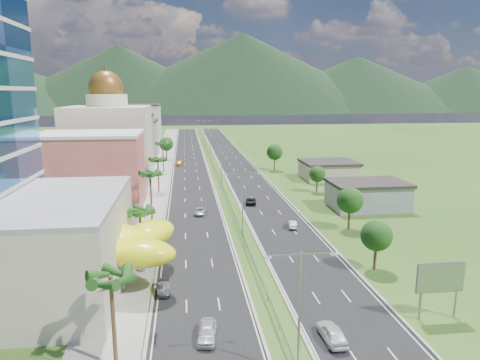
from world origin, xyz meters
name	(u,v)px	position (x,y,z in m)	size (l,w,h in m)	color
ground	(252,261)	(0.00, 0.00, 0.00)	(500.00, 500.00, 0.00)	#2D5119
road_left	(190,161)	(-7.50, 90.00, 0.02)	(11.00, 260.00, 0.04)	black
road_right	(233,161)	(7.50, 90.00, 0.02)	(11.00, 260.00, 0.04)	black
sidewalk_left	(162,162)	(-17.00, 90.00, 0.06)	(7.00, 260.00, 0.12)	gray
median_guardrail	(215,168)	(0.00, 71.99, 0.62)	(0.10, 216.06, 0.76)	gray
streetlight_median_a	(300,301)	(0.00, -25.00, 6.75)	(6.04, 0.25, 11.00)	gray
streetlight_median_b	(243,198)	(0.00, 10.00, 6.75)	(6.04, 0.25, 11.00)	gray
streetlight_median_c	(221,160)	(0.00, 50.00, 6.75)	(6.04, 0.25, 11.00)	gray
streetlight_median_d	(210,140)	(0.00, 95.00, 6.75)	(6.04, 0.25, 11.00)	gray
streetlight_median_e	(204,129)	(0.00, 140.00, 6.75)	(6.04, 0.25, 11.00)	gray
lime_canopy	(99,244)	(-20.00, -4.00, 4.99)	(18.00, 15.00, 7.40)	yellow
pink_shophouse	(92,172)	(-28.00, 32.00, 7.50)	(20.00, 15.00, 15.00)	#C0534E
domed_building	(109,141)	(-28.00, 55.00, 11.35)	(20.00, 20.00, 28.70)	beige
midrise_grey	(127,143)	(-27.00, 80.00, 8.00)	(16.00, 15.00, 16.00)	gray
midrise_beige	(135,140)	(-27.00, 102.00, 6.50)	(16.00, 15.00, 13.00)	#B1A592
midrise_white	(141,128)	(-27.00, 125.00, 9.00)	(16.00, 15.00, 18.00)	silver
billboard	(440,279)	(17.00, -18.00, 4.42)	(5.20, 0.35, 6.20)	gray
shed_near	(367,196)	(28.00, 25.00, 2.50)	(15.00, 10.00, 5.00)	gray
shed_far	(329,171)	(30.00, 55.00, 2.20)	(14.00, 12.00, 4.40)	#B1A592
palm_tree_a	(111,281)	(-15.50, -22.00, 8.02)	(3.60, 3.60, 9.10)	#47301C
palm_tree_b	(140,213)	(-15.50, 2.00, 7.06)	(3.60, 3.60, 8.10)	#47301C
palm_tree_c	(150,176)	(-15.50, 22.00, 8.50)	(3.60, 3.60, 9.60)	#47301C
palm_tree_d	(158,161)	(-15.50, 45.00, 7.54)	(3.60, 3.60, 8.60)	#47301C
palm_tree_e	(163,145)	(-15.50, 70.00, 8.31)	(3.60, 3.60, 9.40)	#47301C
leafy_tree_lfar	(166,144)	(-15.50, 95.00, 5.58)	(4.90, 4.90, 8.05)	#47301C
leafy_tree_ra	(376,236)	(16.00, -5.00, 4.78)	(4.20, 4.20, 6.90)	#47301C
leafy_tree_rb	(350,200)	(19.00, 12.00, 5.18)	(4.55, 4.55, 7.47)	#47301C
leafy_tree_rc	(317,174)	(22.00, 40.00, 4.37)	(3.85, 3.85, 6.33)	#47301C
leafy_tree_rd	(275,152)	(18.00, 70.00, 5.58)	(4.90, 4.90, 8.05)	#47301C
mountain_ridge	(243,112)	(60.00, 450.00, 0.00)	(860.00, 140.00, 90.00)	black
car_white_near_left	(207,332)	(-7.37, -18.79, 0.79)	(1.77, 4.40, 1.50)	silver
car_dark_left	(163,287)	(-12.04, -8.25, 0.71)	(1.42, 4.06, 1.34)	black
car_silver_mid_left	(201,211)	(-6.28, 24.46, 0.68)	(2.12, 4.59, 1.28)	#A1A5A9
car_yellow_far_left	(179,163)	(-11.07, 82.56, 0.72)	(1.90, 4.66, 1.35)	orange
car_white_near_right	(332,333)	(4.55, -20.59, 0.85)	(1.90, 4.73, 1.61)	silver
car_silver_right	(292,224)	(9.37, 14.05, 0.70)	(1.40, 4.03, 1.33)	#9DA0A5
car_dark_far_right	(251,201)	(4.70, 31.09, 0.68)	(2.14, 4.64, 1.29)	black
motorcycle	(156,335)	(-12.30, -18.52, 0.71)	(0.64, 2.11, 1.35)	black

